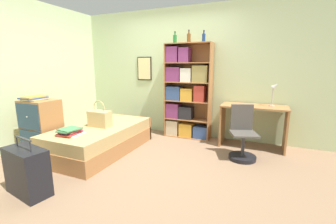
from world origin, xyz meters
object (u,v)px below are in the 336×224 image
(magazine_pile_on_dresser, at_px, (34,98))
(desk_lamp, at_px, (274,90))
(dresser, at_px, (42,127))
(bottle_brown, at_px, (189,38))
(bookcase, at_px, (185,94))
(desk, at_px, (253,119))
(desk_chair, at_px, (242,141))
(book_stack_on_bed, at_px, (70,132))
(bottle_green, at_px, (175,39))
(handbag, at_px, (100,118))
(bed, at_px, (101,138))
(suitcase, at_px, (27,171))
(bottle_clear, at_px, (204,38))

(magazine_pile_on_dresser, distance_m, desk_lamp, 3.98)
(dresser, height_order, bottle_brown, bottle_brown)
(magazine_pile_on_dresser, relative_size, bookcase, 0.19)
(dresser, xyz_separation_m, desk, (3.22, 1.68, 0.07))
(desk, bearing_deg, desk_chair, -100.11)
(bookcase, bearing_deg, magazine_pile_on_dresser, -136.74)
(desk, bearing_deg, bottle_brown, 174.80)
(bottle_brown, bearing_deg, desk_chair, -32.07)
(dresser, distance_m, bookcase, 2.65)
(book_stack_on_bed, distance_m, desk_chair, 2.63)
(magazine_pile_on_dresser, bearing_deg, bottle_green, 47.25)
(magazine_pile_on_dresser, xyz_separation_m, desk, (3.25, 1.73, -0.41))
(handbag, distance_m, desk_lamp, 3.00)
(bed, distance_m, bottle_brown, 2.47)
(desk, relative_size, desk_chair, 1.30)
(suitcase, relative_size, magazine_pile_on_dresser, 1.85)
(bookcase, distance_m, desk, 1.36)
(bottle_brown, relative_size, desk_chair, 0.28)
(magazine_pile_on_dresser, height_order, bottle_green, bottle_green)
(bed, distance_m, suitcase, 1.41)
(bed, relative_size, suitcase, 2.69)
(suitcase, xyz_separation_m, bottle_brown, (0.99, 2.75, 1.69))
(bottle_brown, relative_size, desk_lamp, 0.57)
(dresser, bearing_deg, handbag, 25.42)
(bottle_brown, height_order, desk_chair, bottle_brown)
(handbag, xyz_separation_m, suitcase, (0.09, -1.37, -0.31))
(bottle_green, bearing_deg, bottle_brown, -0.33)
(desk, bearing_deg, dresser, -152.44)
(book_stack_on_bed, height_order, bottle_brown, bottle_brown)
(bookcase, xyz_separation_m, bottle_clear, (0.34, 0.02, 1.08))
(bed, distance_m, bottle_clear, 2.61)
(desk_chair, bearing_deg, bottle_clear, 139.90)
(dresser, distance_m, bottle_clear, 3.25)
(handbag, relative_size, desk_lamp, 1.05)
(bookcase, relative_size, bottle_green, 8.36)
(bookcase, height_order, desk_chair, bookcase)
(handbag, height_order, book_stack_on_bed, handbag)
(handbag, height_order, bottle_green, bottle_green)
(bed, bearing_deg, suitcase, -84.93)
(suitcase, relative_size, bottle_brown, 2.81)
(suitcase, distance_m, desk_lamp, 3.79)
(handbag, height_order, desk, handbag)
(book_stack_on_bed, xyz_separation_m, suitcase, (0.19, -0.83, -0.22))
(bottle_brown, bearing_deg, dresser, -137.45)
(bed, distance_m, book_stack_on_bed, 0.64)
(bookcase, bearing_deg, dresser, -136.98)
(desk, distance_m, desk_chair, 0.66)
(handbag, distance_m, suitcase, 1.41)
(dresser, height_order, bottle_green, bottle_green)
(bed, bearing_deg, magazine_pile_on_dresser, -150.19)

